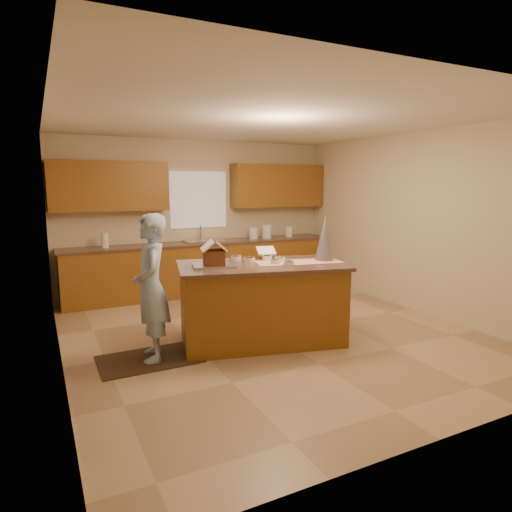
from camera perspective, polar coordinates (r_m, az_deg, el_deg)
name	(u,v)px	position (r m, az deg, el deg)	size (l,w,h in m)	color
floor	(270,333)	(5.88, 1.77, -9.87)	(5.50, 5.50, 0.00)	tan
ceiling	(271,120)	(5.61, 1.91, 17.17)	(5.50, 5.50, 0.00)	silver
wall_back	(198,216)	(8.10, -7.49, 5.09)	(5.50, 5.50, 0.00)	beige
wall_front	(453,266)	(3.45, 24.12, -1.19)	(5.50, 5.50, 0.00)	beige
wall_left	(54,242)	(4.92, -24.70, 1.68)	(5.50, 5.50, 0.00)	beige
wall_right	(415,223)	(7.12, 19.88, 4.06)	(5.50, 5.50, 0.00)	beige
stone_accent	(61,264)	(4.15, -23.92, -0.95)	(2.50, 2.50, 0.00)	gray
window_curtain	(198,200)	(8.06, -7.46, 7.21)	(1.05, 0.03, 1.00)	white
back_counter_base	(205,268)	(7.94, -6.64, -1.60)	(4.80, 0.60, 0.88)	brown
back_counter_top	(204,243)	(7.87, -6.70, 1.69)	(4.85, 0.63, 0.04)	brown
upper_cabinet_left	(109,186)	(7.54, -18.44, 8.58)	(1.85, 0.35, 0.80)	brown
upper_cabinet_right	(278,186)	(8.56, 2.82, 9.06)	(1.85, 0.35, 0.80)	brown
sink	(204,243)	(7.87, -6.70, 1.62)	(0.70, 0.45, 0.12)	silver
faucet	(201,233)	(8.02, -7.16, 2.97)	(0.03, 0.03, 0.28)	silver
island_base	(261,305)	(5.44, 0.70, -6.30)	(1.91, 0.96, 0.93)	brown
island_top	(261,266)	(5.33, 0.71, -1.24)	(2.00, 1.04, 0.04)	brown
table_runner	(299,262)	(5.46, 5.59, -0.78)	(1.06, 0.38, 0.01)	#A61C0B
baking_tray	(214,265)	(5.17, -5.44, -1.23)	(0.49, 0.36, 0.03)	silver
cookbook	(266,251)	(5.74, 1.31, 0.68)	(0.23, 0.02, 0.19)	white
tinsel_tree	(325,238)	(5.59, 8.87, 2.37)	(0.23, 0.23, 0.58)	silver
rug	(150,359)	(5.17, -13.60, -12.83)	(1.09, 0.71, 0.01)	black
boy	(151,288)	(4.94, -13.39, -3.99)	(0.59, 0.39, 1.61)	#9ABADB
canister_a	(253,233)	(8.23, -0.35, 2.99)	(0.16, 0.16, 0.22)	white
canister_b	(267,231)	(8.35, 1.38, 3.21)	(0.18, 0.18, 0.26)	white
canister_c	(289,232)	(8.60, 4.29, 3.16)	(0.14, 0.14, 0.20)	white
paper_towel	(105,241)	(7.45, -18.95, 1.90)	(0.11, 0.11, 0.24)	white
gingerbread_house	(214,255)	(5.15, -5.47, 0.14)	(0.35, 0.36, 0.30)	maroon
candy_bowls	(266,260)	(5.43, 1.27, -0.52)	(0.58, 0.73, 0.06)	orange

